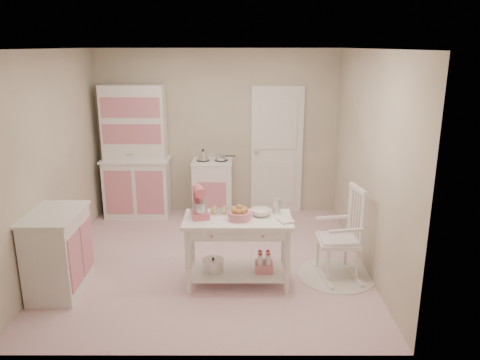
# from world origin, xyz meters

# --- Properties ---
(room_shell) EXTENTS (3.84, 3.84, 2.62)m
(room_shell) POSITION_xyz_m (0.00, 0.00, 1.65)
(room_shell) COLOR pink
(room_shell) RESTS_ON ground
(door) EXTENTS (0.82, 0.05, 2.04)m
(door) POSITION_xyz_m (0.95, 1.87, 1.02)
(door) COLOR white
(door) RESTS_ON ground
(hutch) EXTENTS (1.06, 0.50, 2.08)m
(hutch) POSITION_xyz_m (-1.27, 1.66, 1.04)
(hutch) COLOR white
(hutch) RESTS_ON ground
(stove) EXTENTS (0.62, 0.57, 0.92)m
(stove) POSITION_xyz_m (-0.07, 1.61, 0.46)
(stove) COLOR white
(stove) RESTS_ON ground
(base_cabinet) EXTENTS (0.54, 0.84, 0.92)m
(base_cabinet) POSITION_xyz_m (-1.63, -0.75, 0.46)
(base_cabinet) COLOR white
(base_cabinet) RESTS_ON ground
(lace_rug) EXTENTS (0.92, 0.92, 0.01)m
(lace_rug) POSITION_xyz_m (1.51, -0.41, 0.01)
(lace_rug) COLOR white
(lace_rug) RESTS_ON ground
(rocking_chair) EXTENTS (0.60, 0.80, 1.10)m
(rocking_chair) POSITION_xyz_m (1.51, -0.41, 0.55)
(rocking_chair) COLOR white
(rocking_chair) RESTS_ON ground
(work_table) EXTENTS (1.20, 0.60, 0.80)m
(work_table) POSITION_xyz_m (0.34, -0.59, 0.40)
(work_table) COLOR white
(work_table) RESTS_ON ground
(stand_mixer) EXTENTS (0.27, 0.32, 0.34)m
(stand_mixer) POSITION_xyz_m (-0.08, -0.57, 0.97)
(stand_mixer) COLOR #E25F71
(stand_mixer) RESTS_ON work_table
(cookie_tray) EXTENTS (0.34, 0.24, 0.02)m
(cookie_tray) POSITION_xyz_m (0.19, -0.41, 0.81)
(cookie_tray) COLOR silver
(cookie_tray) RESTS_ON work_table
(bread_basket) EXTENTS (0.25, 0.25, 0.09)m
(bread_basket) POSITION_xyz_m (0.36, -0.64, 0.85)
(bread_basket) COLOR pink
(bread_basket) RESTS_ON work_table
(mixing_bowl) EXTENTS (0.23, 0.23, 0.07)m
(mixing_bowl) POSITION_xyz_m (0.60, -0.51, 0.84)
(mixing_bowl) COLOR white
(mixing_bowl) RESTS_ON work_table
(metal_pitcher) EXTENTS (0.10, 0.10, 0.17)m
(metal_pitcher) POSITION_xyz_m (0.78, -0.43, 0.89)
(metal_pitcher) COLOR silver
(metal_pitcher) RESTS_ON work_table
(recipe_book) EXTENTS (0.21, 0.24, 0.02)m
(recipe_book) POSITION_xyz_m (0.79, -0.71, 0.81)
(recipe_book) COLOR white
(recipe_book) RESTS_ON work_table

